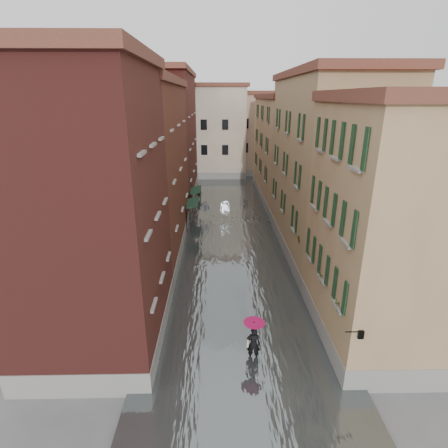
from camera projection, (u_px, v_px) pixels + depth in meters
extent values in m
plane|color=#5B5B5D|center=(239.00, 312.00, 20.21)|extent=(120.00, 120.00, 0.00)
cube|color=#4D5455|center=(230.00, 230.00, 32.38)|extent=(10.00, 60.00, 0.20)
cube|color=maroon|center=(91.00, 218.00, 15.97)|extent=(6.00, 8.00, 13.00)
cube|color=maroon|center=(140.00, 173.00, 26.38)|extent=(6.00, 14.00, 12.50)
cube|color=maroon|center=(166.00, 140.00, 40.20)|extent=(6.00, 16.00, 14.00)
cube|color=#9A774F|center=(391.00, 231.00, 16.50)|extent=(6.00, 8.00, 11.50)
cube|color=#9C7D5E|center=(325.00, 169.00, 26.56)|extent=(6.00, 14.00, 13.00)
cube|color=#9A774F|center=(287.00, 151.00, 40.90)|extent=(6.00, 16.00, 11.50)
cube|color=beige|center=(205.00, 133.00, 53.59)|extent=(12.00, 9.00, 13.00)
cube|color=tan|center=(262.00, 134.00, 55.82)|extent=(10.00, 9.00, 12.00)
cube|color=#153020|center=(193.00, 203.00, 32.07)|extent=(1.09, 3.12, 0.31)
cylinder|color=black|center=(186.00, 220.00, 30.99)|extent=(0.06, 0.06, 2.80)
cylinder|color=black|center=(189.00, 209.00, 33.92)|extent=(0.06, 0.06, 2.80)
cube|color=#153020|center=(196.00, 190.00, 36.41)|extent=(1.09, 3.04, 0.31)
cylinder|color=black|center=(190.00, 205.00, 35.36)|extent=(0.06, 0.06, 2.80)
cylinder|color=black|center=(192.00, 197.00, 38.22)|extent=(0.06, 0.06, 2.80)
cylinder|color=black|center=(353.00, 332.00, 13.59)|extent=(0.60, 0.05, 0.05)
cube|color=black|center=(360.00, 334.00, 13.64)|extent=(0.22, 0.22, 0.35)
cube|color=beige|center=(360.00, 334.00, 13.64)|extent=(0.14, 0.14, 0.24)
cube|color=#9A3A32|center=(341.00, 306.00, 15.16)|extent=(0.22, 0.85, 0.18)
imported|color=#265926|center=(342.00, 298.00, 15.01)|extent=(0.59, 0.51, 0.66)
cube|color=#9A3A32|center=(324.00, 278.00, 17.49)|extent=(0.22, 0.85, 0.18)
imported|color=#265926|center=(325.00, 271.00, 17.34)|extent=(0.59, 0.51, 0.66)
cube|color=#9A3A32|center=(311.00, 257.00, 19.78)|extent=(0.22, 0.85, 0.18)
imported|color=#265926|center=(312.00, 250.00, 19.64)|extent=(0.59, 0.51, 0.66)
cube|color=#9A3A32|center=(301.00, 240.00, 22.22)|extent=(0.22, 0.85, 0.18)
imported|color=#265926|center=(302.00, 233.00, 22.08)|extent=(0.59, 0.51, 0.66)
imported|color=black|center=(253.00, 344.00, 16.26)|extent=(0.68, 0.49, 1.76)
cube|color=beige|center=(247.00, 342.00, 16.28)|extent=(0.08, 0.30, 0.38)
cylinder|color=black|center=(254.00, 336.00, 16.10)|extent=(0.02, 0.02, 1.00)
cone|color=#A60B46|center=(254.00, 325.00, 15.90)|extent=(1.03, 1.03, 0.28)
imported|color=black|center=(199.00, 194.00, 41.41)|extent=(0.87, 0.75, 1.56)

